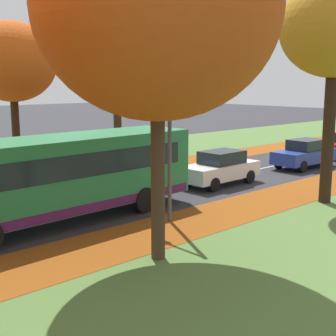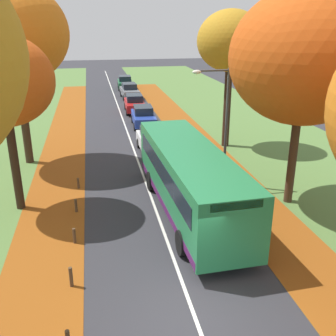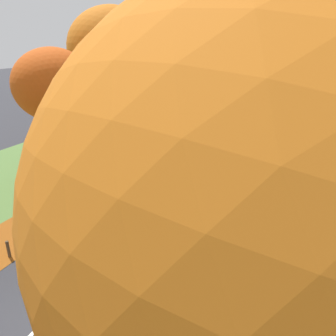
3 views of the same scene
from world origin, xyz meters
name	(u,v)px [view 2 (image 2 of 3)]	position (x,y,z in m)	size (l,w,h in m)	color
ground_plane	(194,315)	(0.00, 0.00, 0.00)	(160.00, 160.00, 0.00)	#2D2D33
grass_verge_left	(1,140)	(-9.20, 20.00, 0.00)	(12.00, 90.00, 0.01)	#517538
leaf_litter_left	(61,164)	(-4.60, 14.00, 0.01)	(2.80, 60.00, 0.00)	#8C4714
grass_verge_right	(242,128)	(9.20, 20.00, 0.00)	(12.00, 90.00, 0.01)	#517538
leaf_litter_right	(209,155)	(4.60, 14.00, 0.01)	(2.80, 60.00, 0.00)	#8C4714
road_centre_line	(128,134)	(0.00, 20.00, 0.00)	(0.12, 80.00, 0.01)	silver
tree_left_near	(3,82)	(-6.08, 8.38, 5.77)	(4.22, 4.22, 7.70)	black
tree_left_mid	(13,34)	(-6.51, 14.81, 7.44)	(6.02, 6.02, 10.17)	#382619
tree_right_near	(304,57)	(6.36, 6.67, 6.67)	(6.36, 6.36, 9.54)	#422D1E
tree_right_mid	(230,42)	(6.31, 15.78, 6.84)	(4.25, 4.25, 8.82)	black
bollard_third	(71,277)	(-3.58, 2.06, 0.36)	(0.12, 0.12, 0.72)	#4C3823
bollard_fourth	(74,236)	(-3.56, 4.75, 0.32)	(0.12, 0.12, 0.64)	#4C3823
bollard_fifth	(76,206)	(-3.56, 7.45, 0.31)	(0.12, 0.12, 0.63)	#4C3823
bollard_sixth	(78,183)	(-3.51, 10.15, 0.29)	(0.12, 0.12, 0.57)	#4C3823
streetlamp_right	(221,115)	(3.67, 9.28, 3.74)	(1.89, 0.28, 6.00)	#47474C
bus	(189,177)	(1.43, 6.45, 1.70)	(2.95, 10.49, 2.98)	#237A47
car_white_lead	(153,141)	(1.19, 15.15, 0.81)	(1.84, 4.23, 1.62)	silver
car_blue_following	(143,116)	(1.48, 22.12, 0.81)	(1.89, 4.26, 1.62)	#233D9E
car_red_third_in_line	(135,103)	(1.37, 27.50, 0.81)	(1.88, 4.25, 1.62)	#B21919
car_grey_fourth_in_line	(129,91)	(1.61, 34.57, 0.81)	(1.91, 4.26, 1.62)	slate
car_green_trailing	(125,82)	(1.67, 40.81, 0.81)	(1.92, 4.27, 1.62)	#1E6038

